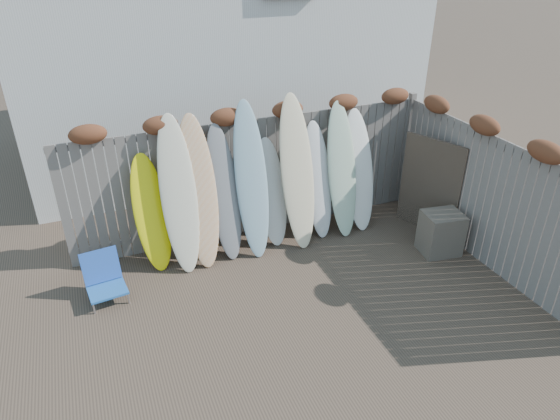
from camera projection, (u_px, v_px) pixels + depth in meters
name	position (u px, v px, depth m)	size (l,w,h in m)	color
ground	(313.00, 314.00, 6.78)	(80.00, 80.00, 0.00)	#493A2D
back_fence	(256.00, 167.00, 8.17)	(6.05, 0.28, 2.24)	slate
right_fence	(490.00, 194.00, 7.41)	(0.28, 4.40, 2.24)	slate
house	(209.00, 5.00, 10.67)	(8.50, 5.50, 6.33)	silver
beach_chair	(104.00, 278.00, 6.96)	(0.56, 0.60, 0.68)	#2361B2
wooden_crate	(441.00, 233.00, 7.96)	(0.59, 0.49, 0.69)	brown
lattice_panel	(430.00, 186.00, 8.37)	(0.05, 1.10, 1.64)	#3A3123
surfboard_0	(151.00, 213.00, 7.44)	(0.51, 0.07, 1.82)	#FFF10B
surfboard_1	(179.00, 195.00, 7.35)	(0.53, 0.07, 2.40)	beige
surfboard_2	(199.00, 193.00, 7.46)	(0.54, 0.07, 2.36)	#F1CB87
surfboard_3	(224.00, 193.00, 7.67)	(0.47, 0.07, 2.15)	slate
surfboard_4	(251.00, 181.00, 7.70)	(0.50, 0.07, 2.48)	#8BAEBC
surfboard_5	(271.00, 193.00, 8.06)	(0.49, 0.07, 1.79)	white
surfboard_6	(297.00, 173.00, 7.92)	(0.54, 0.07, 2.51)	#F6E2B5
surfboard_7	(318.00, 180.00, 8.26)	(0.46, 0.07, 1.97)	silver
surfboard_8	(342.00, 170.00, 8.27)	(0.49, 0.07, 2.28)	beige
surfboard_9	(359.00, 171.00, 8.46)	(0.53, 0.07, 2.10)	white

